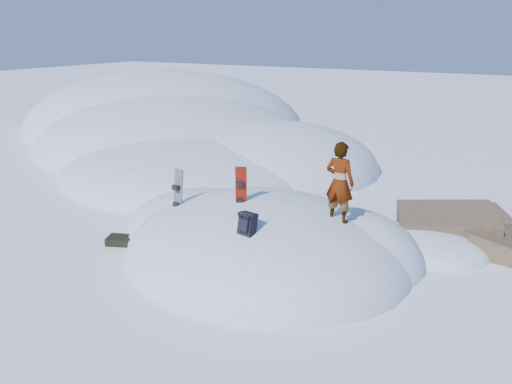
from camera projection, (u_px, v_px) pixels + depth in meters
The scene contains 9 objects.
ground at pixel (264, 257), 12.07m from camera, with size 120.00×120.00×0.00m, color white.
snow_mound at pixel (262, 252), 12.34m from camera, with size 8.00×6.00×3.00m.
snow_ridge at pixel (176, 140), 25.12m from camera, with size 21.50×18.50×6.40m.
rock_outcrop at pixel (447, 243), 12.80m from camera, with size 4.68×4.41×1.68m.
snowboard_red at pixel (241, 195), 11.42m from camera, with size 0.28×0.25×1.39m.
snowboard_dark at pixel (177, 198), 12.17m from camera, with size 0.30×0.26×1.45m.
backpack at pixel (247, 224), 10.14m from camera, with size 0.37×0.42×0.55m.
gear_pile at pixel (123, 240), 12.78m from camera, with size 0.92×0.72×0.24m.
person at pixel (340, 183), 10.69m from camera, with size 0.66×0.43×1.80m, color slate.
Camera 1 is at (5.27, -9.65, 5.21)m, focal length 35.00 mm.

